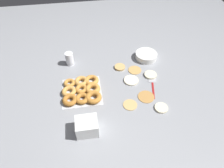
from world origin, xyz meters
name	(u,v)px	position (x,y,z in m)	size (l,w,h in m)	color
ground_plane	(125,86)	(0.00, 0.00, 0.00)	(3.00, 3.00, 0.00)	gray
pancake_0	(131,80)	(-0.04, 0.06, 0.01)	(0.11, 0.11, 0.01)	beige
pancake_1	(150,75)	(-0.08, 0.22, 0.01)	(0.09, 0.09, 0.02)	beige
pancake_2	(131,105)	(0.18, 0.00, 0.00)	(0.10, 0.10, 0.01)	tan
pancake_3	(120,67)	(-0.20, 0.00, 0.01)	(0.09, 0.09, 0.02)	tan
pancake_4	(146,97)	(0.13, 0.13, 0.00)	(0.12, 0.12, 0.01)	#B27F42
pancake_5	(161,108)	(0.24, 0.20, 0.01)	(0.09, 0.09, 0.01)	beige
pancake_6	(135,70)	(-0.16, 0.11, 0.00)	(0.10, 0.10, 0.01)	tan
donut_tray	(83,90)	(0.02, -0.31, 0.02)	(0.29, 0.28, 0.04)	silver
batter_bowl	(146,56)	(-0.29, 0.24, 0.02)	(0.18, 0.18, 0.05)	white
container_stack	(87,126)	(0.34, -0.30, 0.05)	(0.11, 0.13, 0.10)	white
paper_cup	(70,59)	(-0.32, -0.40, 0.05)	(0.06, 0.06, 0.11)	white
spatula	(152,79)	(-0.03, 0.22, 0.00)	(0.29, 0.10, 0.01)	maroon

